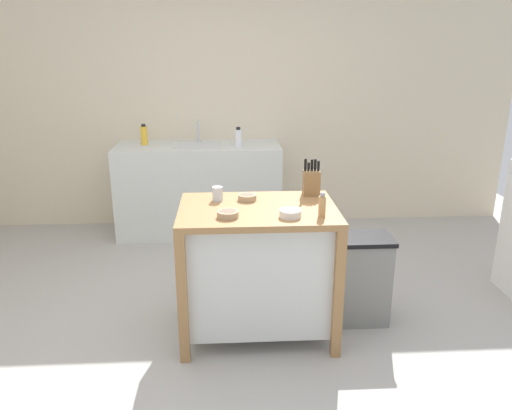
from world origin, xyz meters
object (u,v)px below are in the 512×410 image
object	(u,v)px
bowl_ceramic_wide	(228,214)
bottle_hand_soap	(144,135)
bowl_stoneware_deep	(290,213)
sink_faucet	(198,132)
bottle_spray_cleaner	(238,138)
drinking_cup	(217,194)
pepper_grinder	(322,205)
trash_bin	(363,279)
knife_block	(311,182)
bowl_ceramic_small	(247,197)
kitchen_island	(258,264)

from	to	relation	value
bowl_ceramic_wide	bottle_hand_soap	size ratio (longest dim) A/B	0.63
bowl_stoneware_deep	sink_faucet	distance (m)	2.33
bowl_ceramic_wide	bottle_spray_cleaner	xyz separation A→B (m)	(0.11, 1.99, 0.09)
sink_faucet	bottle_spray_cleaner	xyz separation A→B (m)	(0.40, -0.22, -0.02)
drinking_cup	pepper_grinder	xyz separation A→B (m)	(0.63, -0.35, 0.02)
trash_bin	bowl_ceramic_wide	bearing A→B (deg)	-163.64
drinking_cup	sink_faucet	bearing A→B (deg)	96.70
bottle_spray_cleaner	bowl_ceramic_wide	bearing A→B (deg)	-93.22
knife_block	sink_faucet	world-z (taller)	knife_block
bowl_ceramic_small	bowl_ceramic_wide	distance (m)	0.35
pepper_grinder	knife_block	bearing A→B (deg)	89.11
pepper_grinder	trash_bin	xyz separation A→B (m)	(0.37, 0.29, -0.64)
kitchen_island	bowl_ceramic_small	size ratio (longest dim) A/B	8.24
sink_faucet	knife_block	bearing A→B (deg)	-64.51
knife_block	trash_bin	world-z (taller)	knife_block
knife_block	drinking_cup	distance (m)	0.64
knife_block	bowl_ceramic_small	bearing A→B (deg)	-168.17
trash_bin	bottle_hand_soap	bearing A→B (deg)	133.24
bottle_hand_soap	bottle_spray_cleaner	size ratio (longest dim) A/B	1.09
bowl_stoneware_deep	pepper_grinder	distance (m)	0.19
bowl_ceramic_small	pepper_grinder	distance (m)	0.56
kitchen_island	trash_bin	xyz separation A→B (m)	(0.74, 0.10, -0.18)
kitchen_island	pepper_grinder	distance (m)	0.62
trash_bin	bottle_spray_cleaner	distance (m)	2.02
pepper_grinder	sink_faucet	size ratio (longest dim) A/B	0.69
drinking_cup	bottle_spray_cleaner	bearing A→B (deg)	83.87
sink_faucet	bottle_spray_cleaner	size ratio (longest dim) A/B	1.17
bowl_ceramic_small	pepper_grinder	bearing A→B (deg)	-38.84
kitchen_island	knife_block	distance (m)	0.66
bowl_stoneware_deep	bowl_ceramic_wide	bearing A→B (deg)	177.33
trash_bin	knife_block	bearing A→B (deg)	157.55
bowl_stoneware_deep	bottle_hand_soap	size ratio (longest dim) A/B	0.64
trash_bin	bowl_stoneware_deep	bearing A→B (deg)	-152.49
knife_block	bowl_ceramic_small	size ratio (longest dim) A/B	2.09
pepper_grinder	bowl_stoneware_deep	bearing A→B (deg)	179.77
bottle_hand_soap	trash_bin	bearing A→B (deg)	-46.76
pepper_grinder	bowl_ceramic_small	bearing A→B (deg)	141.16
pepper_grinder	trash_bin	distance (m)	0.79
drinking_cup	knife_block	bearing A→B (deg)	7.70
pepper_grinder	bottle_spray_cleaner	world-z (taller)	bottle_spray_cleaner
pepper_grinder	bottle_hand_soap	xyz separation A→B (m)	(-1.37, 2.14, 0.05)
bowl_stoneware_deep	bottle_spray_cleaner	xyz separation A→B (m)	(-0.26, 2.01, 0.09)
sink_faucet	bottle_hand_soap	size ratio (longest dim) A/B	1.07
bowl_ceramic_wide	bowl_ceramic_small	bearing A→B (deg)	68.57
knife_block	sink_faucet	distance (m)	1.98
bowl_stoneware_deep	bowl_ceramic_wide	world-z (taller)	bowl_stoneware_deep
bowl_ceramic_wide	pepper_grinder	bearing A→B (deg)	-1.85
kitchen_island	bottle_spray_cleaner	distance (m)	1.88
bowl_stoneware_deep	bottle_hand_soap	distance (m)	2.45
trash_bin	bottle_spray_cleaner	world-z (taller)	bottle_spray_cleaner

